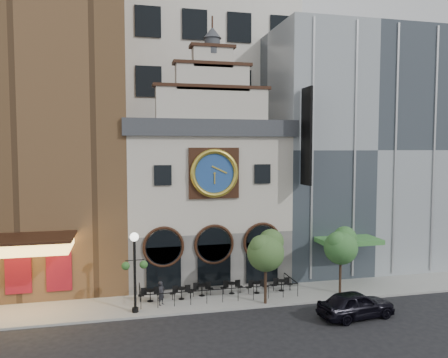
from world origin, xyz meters
The scene contains 18 objects.
ground centered at (0.00, 0.00, 0.00)m, with size 120.00×120.00×0.00m, color black.
sidewalk centered at (0.00, 2.50, 0.07)m, with size 44.00×5.00×0.15m, color gray.
clock_building centered at (0.00, 7.82, 6.69)m, with size 12.60×8.78×18.65m.
theater_building centered at (-13.00, 9.96, 12.60)m, with size 14.00×15.60×25.00m.
retail_building centered at (12.99, 9.99, 10.14)m, with size 14.00×14.40×20.00m.
office_tower centered at (0.00, 20.00, 20.00)m, with size 20.00×16.00×40.00m, color silver.
cafe_railing centered at (0.00, 2.50, 0.60)m, with size 10.60×2.60×0.90m, color black, non-canonical shape.
bistro_0 centered at (-4.63, 2.50, 0.61)m, with size 1.58×0.68×0.90m.
bistro_1 centered at (-2.56, 2.44, 0.61)m, with size 1.58×0.68×0.90m.
bistro_2 centered at (-1.10, 2.77, 0.61)m, with size 1.58×0.68×0.90m.
bistro_3 centered at (1.02, 2.75, 0.61)m, with size 1.58×0.68×0.90m.
bistro_4 centered at (2.75, 2.47, 0.61)m, with size 1.58×0.68×0.90m.
bistro_5 centered at (4.62, 2.54, 0.61)m, with size 1.58×0.68×0.90m.
car_right centered at (7.41, -2.80, 0.82)m, with size 1.94×4.81×1.64m, color black.
pedestrian centered at (-3.97, 1.67, 0.93)m, with size 0.57×0.37×1.56m, color black.
lamppost centered at (-5.66, 0.79, 3.24)m, with size 1.60×0.57×4.99m.
tree_left centered at (2.73, 0.43, 3.71)m, with size 2.52×2.42×4.85m.
tree_right centered at (8.48, 1.14, 3.58)m, with size 2.43×2.34×4.67m.
Camera 1 is at (-6.33, -26.20, 10.29)m, focal length 35.00 mm.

